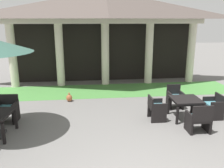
{
  "coord_description": "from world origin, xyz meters",
  "views": [
    {
      "loc": [
        -0.99,
        -3.29,
        3.29
      ],
      "look_at": [
        -0.09,
        4.78,
        1.07
      ],
      "focal_mm": 38.02,
      "sensor_mm": 36.0,
      "label": 1
    }
  ],
  "objects_px": {
    "patio_chair_mid_left_west": "(156,108)",
    "patio_chair_mid_left_east": "(214,106)",
    "patio_chair_near_foreground_north": "(7,109)",
    "patio_table_mid_left": "(186,101)",
    "terracotta_urn": "(69,98)",
    "patio_chair_mid_left_south": "(199,119)",
    "patio_chair_mid_left_north": "(175,98)"
  },
  "relations": [
    {
      "from": "patio_chair_near_foreground_north",
      "to": "terracotta_urn",
      "type": "distance_m",
      "value": 2.62
    },
    {
      "from": "patio_table_mid_left",
      "to": "patio_chair_mid_left_south",
      "type": "distance_m",
      "value": 1.05
    },
    {
      "from": "patio_chair_near_foreground_north",
      "to": "patio_chair_mid_left_north",
      "type": "distance_m",
      "value": 6.0
    },
    {
      "from": "patio_chair_mid_left_west",
      "to": "patio_chair_mid_left_north",
      "type": "bearing_deg",
      "value": 135.12
    },
    {
      "from": "patio_chair_mid_left_north",
      "to": "patio_chair_mid_left_south",
      "type": "height_order",
      "value": "patio_chair_mid_left_south"
    },
    {
      "from": "patio_chair_near_foreground_north",
      "to": "patio_table_mid_left",
      "type": "distance_m",
      "value": 5.97
    },
    {
      "from": "patio_chair_near_foreground_north",
      "to": "patio_chair_mid_left_east",
      "type": "bearing_deg",
      "value": -179.28
    },
    {
      "from": "patio_table_mid_left",
      "to": "patio_chair_mid_left_north",
      "type": "relative_size",
      "value": 1.08
    },
    {
      "from": "patio_chair_mid_left_east",
      "to": "terracotta_urn",
      "type": "distance_m",
      "value": 5.54
    },
    {
      "from": "patio_chair_near_foreground_north",
      "to": "patio_chair_mid_left_east",
      "type": "distance_m",
      "value": 6.99
    },
    {
      "from": "patio_table_mid_left",
      "to": "patio_chair_near_foreground_north",
      "type": "bearing_deg",
      "value": 175.86
    },
    {
      "from": "patio_table_mid_left",
      "to": "terracotta_urn",
      "type": "xyz_separation_m",
      "value": [
        -4.05,
        2.21,
        -0.47
      ]
    },
    {
      "from": "patio_chair_mid_left_west",
      "to": "patio_chair_mid_left_east",
      "type": "height_order",
      "value": "patio_chair_mid_left_east"
    },
    {
      "from": "patio_chair_mid_left_east",
      "to": "patio_table_mid_left",
      "type": "bearing_deg",
      "value": 90.0
    },
    {
      "from": "patio_table_mid_left",
      "to": "patio_chair_mid_left_east",
      "type": "distance_m",
      "value": 1.04
    },
    {
      "from": "patio_chair_mid_left_west",
      "to": "terracotta_urn",
      "type": "bearing_deg",
      "value": -125.11
    },
    {
      "from": "patio_chair_mid_left_west",
      "to": "patio_chair_mid_left_east",
      "type": "distance_m",
      "value": 2.04
    },
    {
      "from": "terracotta_urn",
      "to": "patio_chair_mid_left_east",
      "type": "bearing_deg",
      "value": -23.68
    },
    {
      "from": "patio_chair_mid_left_west",
      "to": "patio_table_mid_left",
      "type": "bearing_deg",
      "value": 90.0
    },
    {
      "from": "patio_chair_mid_left_south",
      "to": "patio_chair_near_foreground_north",
      "type": "bearing_deg",
      "value": 166.98
    },
    {
      "from": "patio_chair_mid_left_west",
      "to": "terracotta_urn",
      "type": "xyz_separation_m",
      "value": [
        -3.03,
        2.2,
        -0.25
      ]
    },
    {
      "from": "patio_chair_near_foreground_north",
      "to": "terracotta_urn",
      "type": "bearing_deg",
      "value": -132.53
    },
    {
      "from": "patio_chair_mid_left_north",
      "to": "terracotta_urn",
      "type": "bearing_deg",
      "value": -15.48
    },
    {
      "from": "patio_chair_mid_left_north",
      "to": "patio_chair_mid_left_south",
      "type": "distance_m",
      "value": 2.05
    },
    {
      "from": "patio_chair_mid_left_south",
      "to": "terracotta_urn",
      "type": "distance_m",
      "value": 5.18
    },
    {
      "from": "patio_chair_near_foreground_north",
      "to": "patio_chair_mid_left_north",
      "type": "bearing_deg",
      "value": -169.96
    },
    {
      "from": "patio_chair_near_foreground_north",
      "to": "patio_chair_mid_left_north",
      "type": "height_order",
      "value": "patio_chair_mid_left_north"
    },
    {
      "from": "patio_chair_mid_left_west",
      "to": "patio_chair_mid_left_south",
      "type": "height_order",
      "value": "patio_chair_mid_left_south"
    },
    {
      "from": "patio_chair_near_foreground_north",
      "to": "patio_chair_mid_left_west",
      "type": "xyz_separation_m",
      "value": [
        4.93,
        -0.42,
        -0.01
      ]
    },
    {
      "from": "patio_chair_mid_left_east",
      "to": "terracotta_urn",
      "type": "xyz_separation_m",
      "value": [
        -5.07,
        2.22,
        -0.26
      ]
    },
    {
      "from": "patio_chair_mid_left_north",
      "to": "patio_chair_mid_left_east",
      "type": "height_order",
      "value": "patio_chair_mid_left_north"
    },
    {
      "from": "terracotta_urn",
      "to": "patio_table_mid_left",
      "type": "bearing_deg",
      "value": -28.62
    }
  ]
}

